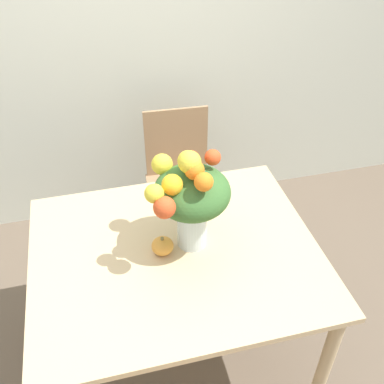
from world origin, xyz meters
TOP-DOWN VIEW (x-y plane):
  - ground_plane at (0.00, 0.00)m, footprint 12.00×12.00m
  - wall_back at (0.00, 1.33)m, footprint 8.00×0.06m
  - dining_table at (0.00, 0.00)m, footprint 1.26×1.04m
  - flower_vase at (0.08, 0.03)m, footprint 0.37×0.34m
  - pumpkin at (-0.05, 0.01)m, footprint 0.10×0.10m
  - dining_chair_near_window at (0.22, 0.87)m, footprint 0.44×0.44m

SIDE VIEW (x-z plane):
  - ground_plane at x=0.00m, z-range 0.00..0.00m
  - dining_chair_near_window at x=0.22m, z-range 0.02..0.94m
  - dining_table at x=0.00m, z-range 0.29..1.06m
  - pumpkin at x=-0.05m, z-range 0.76..0.85m
  - flower_vase at x=0.08m, z-range 0.80..1.30m
  - wall_back at x=0.00m, z-range 0.00..2.70m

